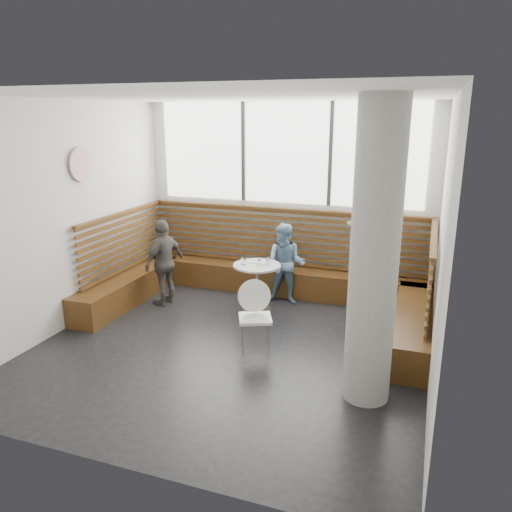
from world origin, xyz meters
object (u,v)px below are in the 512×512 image
(concrete_column, at_px, (374,257))
(cafe_chair, at_px, (257,310))
(child_back, at_px, (286,264))
(cafe_table, at_px, (257,278))
(adult_man, at_px, (369,271))
(child_left, at_px, (164,262))

(concrete_column, distance_m, cafe_chair, 1.99)
(child_back, bearing_deg, cafe_table, -128.06)
(adult_man, height_order, child_back, adult_man)
(cafe_table, height_order, cafe_chair, cafe_chair)
(child_back, relative_size, child_left, 0.95)
(cafe_chair, distance_m, child_back, 1.72)
(cafe_chair, height_order, child_back, child_back)
(cafe_table, bearing_deg, child_back, 56.06)
(child_back, bearing_deg, adult_man, -30.71)
(cafe_table, relative_size, adult_man, 0.42)
(cafe_chair, relative_size, child_back, 0.69)
(concrete_column, relative_size, adult_man, 1.78)
(adult_man, relative_size, child_back, 1.36)
(concrete_column, xyz_separation_m, cafe_chair, (-1.52, 0.71, -1.07))
(concrete_column, distance_m, child_left, 4.00)
(concrete_column, height_order, child_left, concrete_column)
(cafe_table, relative_size, child_back, 0.58)
(adult_man, distance_m, child_left, 3.25)
(cafe_table, distance_m, adult_man, 1.77)
(cafe_table, bearing_deg, cafe_chair, -70.52)
(concrete_column, height_order, cafe_chair, concrete_column)
(cafe_chair, relative_size, adult_man, 0.51)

